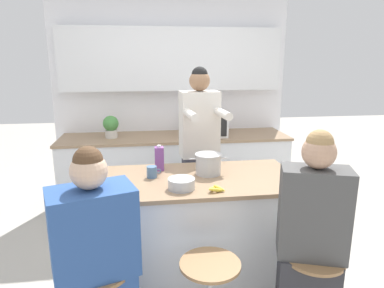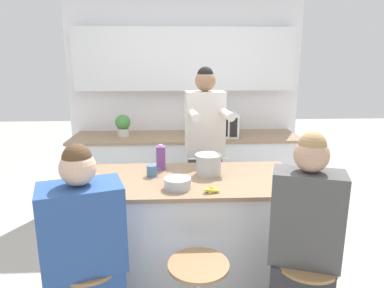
{
  "view_description": "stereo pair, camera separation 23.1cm",
  "coord_description": "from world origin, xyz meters",
  "px_view_note": "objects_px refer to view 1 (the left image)",
  "views": [
    {
      "loc": [
        -0.36,
        -2.47,
        1.82
      ],
      "look_at": [
        0.0,
        0.08,
        1.18
      ],
      "focal_mm": 32.0,
      "sensor_mm": 36.0,
      "label": 1
    },
    {
      "loc": [
        -0.13,
        -2.49,
        1.82
      ],
      "look_at": [
        0.0,
        0.08,
        1.18
      ],
      "focal_mm": 32.0,
      "sensor_mm": 36.0,
      "label": 2
    }
  ],
  "objects_px": {
    "cooking_pot": "(208,164)",
    "banana_bunch": "(216,189)",
    "juice_carton": "(159,158)",
    "person_cooking": "(199,160)",
    "kitchen_island": "(193,232)",
    "person_wrapped_blanket": "(96,271)",
    "microwave": "(206,124)",
    "person_seated_near": "(310,252)",
    "potted_plant": "(111,126)",
    "coffee_cup_near": "(152,172)",
    "fruit_bowl": "(181,184)"
  },
  "relations": [
    {
      "from": "cooking_pot",
      "to": "banana_bunch",
      "type": "distance_m",
      "value": 0.39
    },
    {
      "from": "person_cooking",
      "to": "person_seated_near",
      "type": "xyz_separation_m",
      "value": [
        0.48,
        -1.33,
        -0.23
      ]
    },
    {
      "from": "cooking_pot",
      "to": "fruit_bowl",
      "type": "bearing_deg",
      "value": -130.07
    },
    {
      "from": "microwave",
      "to": "person_seated_near",
      "type": "bearing_deg",
      "value": -83.22
    },
    {
      "from": "cooking_pot",
      "to": "juice_carton",
      "type": "relative_size",
      "value": 1.42
    },
    {
      "from": "person_wrapped_blanket",
      "to": "potted_plant",
      "type": "distance_m",
      "value": 2.29
    },
    {
      "from": "microwave",
      "to": "person_wrapped_blanket",
      "type": "bearing_deg",
      "value": -114.97
    },
    {
      "from": "potted_plant",
      "to": "kitchen_island",
      "type": "bearing_deg",
      "value": -64.16
    },
    {
      "from": "cooking_pot",
      "to": "juice_carton",
      "type": "bearing_deg",
      "value": 158.14
    },
    {
      "from": "coffee_cup_near",
      "to": "banana_bunch",
      "type": "xyz_separation_m",
      "value": [
        0.43,
        -0.36,
        -0.02
      ]
    },
    {
      "from": "cooking_pot",
      "to": "microwave",
      "type": "relative_size",
      "value": 0.63
    },
    {
      "from": "person_wrapped_blanket",
      "to": "coffee_cup_near",
      "type": "relative_size",
      "value": 12.47
    },
    {
      "from": "person_wrapped_blanket",
      "to": "cooking_pot",
      "type": "distance_m",
      "value": 1.17
    },
    {
      "from": "cooking_pot",
      "to": "banana_bunch",
      "type": "xyz_separation_m",
      "value": [
        -0.02,
        -0.38,
        -0.06
      ]
    },
    {
      "from": "potted_plant",
      "to": "coffee_cup_near",
      "type": "bearing_deg",
      "value": -73.72
    },
    {
      "from": "juice_carton",
      "to": "banana_bunch",
      "type": "bearing_deg",
      "value": -55.8
    },
    {
      "from": "juice_carton",
      "to": "coffee_cup_near",
      "type": "bearing_deg",
      "value": -110.67
    },
    {
      "from": "person_seated_near",
      "to": "microwave",
      "type": "distance_m",
      "value": 2.25
    },
    {
      "from": "fruit_bowl",
      "to": "cooking_pot",
      "type": "bearing_deg",
      "value": 49.93
    },
    {
      "from": "banana_bunch",
      "to": "microwave",
      "type": "height_order",
      "value": "microwave"
    },
    {
      "from": "coffee_cup_near",
      "to": "juice_carton",
      "type": "bearing_deg",
      "value": 69.33
    },
    {
      "from": "person_cooking",
      "to": "cooking_pot",
      "type": "xyz_separation_m",
      "value": [
        -0.02,
        -0.55,
        0.13
      ]
    },
    {
      "from": "fruit_bowl",
      "to": "microwave",
      "type": "relative_size",
      "value": 0.4
    },
    {
      "from": "person_wrapped_blanket",
      "to": "potted_plant",
      "type": "height_order",
      "value": "person_wrapped_blanket"
    },
    {
      "from": "kitchen_island",
      "to": "banana_bunch",
      "type": "relative_size",
      "value": 12.33
    },
    {
      "from": "cooking_pot",
      "to": "microwave",
      "type": "distance_m",
      "value": 1.44
    },
    {
      "from": "cooking_pot",
      "to": "potted_plant",
      "type": "bearing_deg",
      "value": 120.94
    },
    {
      "from": "person_wrapped_blanket",
      "to": "banana_bunch",
      "type": "bearing_deg",
      "value": 9.19
    },
    {
      "from": "person_cooking",
      "to": "person_wrapped_blanket",
      "type": "bearing_deg",
      "value": -125.63
    },
    {
      "from": "person_wrapped_blanket",
      "to": "coffee_cup_near",
      "type": "distance_m",
      "value": 0.89
    },
    {
      "from": "kitchen_island",
      "to": "person_wrapped_blanket",
      "type": "distance_m",
      "value": 0.98
    },
    {
      "from": "person_cooking",
      "to": "person_seated_near",
      "type": "distance_m",
      "value": 1.43
    },
    {
      "from": "person_wrapped_blanket",
      "to": "juice_carton",
      "type": "distance_m",
      "value": 1.08
    },
    {
      "from": "banana_bunch",
      "to": "potted_plant",
      "type": "distance_m",
      "value": 2.05
    },
    {
      "from": "cooking_pot",
      "to": "banana_bunch",
      "type": "bearing_deg",
      "value": -92.72
    },
    {
      "from": "microwave",
      "to": "potted_plant",
      "type": "relative_size",
      "value": 1.83
    },
    {
      "from": "person_wrapped_blanket",
      "to": "banana_bunch",
      "type": "relative_size",
      "value": 10.54
    },
    {
      "from": "person_seated_near",
      "to": "potted_plant",
      "type": "height_order",
      "value": "person_seated_near"
    },
    {
      "from": "banana_bunch",
      "to": "juice_carton",
      "type": "bearing_deg",
      "value": 124.2
    },
    {
      "from": "fruit_bowl",
      "to": "microwave",
      "type": "xyz_separation_m",
      "value": [
        0.48,
        1.72,
        0.09
      ]
    },
    {
      "from": "fruit_bowl",
      "to": "coffee_cup_near",
      "type": "relative_size",
      "value": 1.73
    },
    {
      "from": "kitchen_island",
      "to": "cooking_pot",
      "type": "distance_m",
      "value": 0.56
    },
    {
      "from": "coffee_cup_near",
      "to": "banana_bunch",
      "type": "relative_size",
      "value": 0.84
    },
    {
      "from": "coffee_cup_near",
      "to": "banana_bunch",
      "type": "height_order",
      "value": "coffee_cup_near"
    },
    {
      "from": "cooking_pot",
      "to": "juice_carton",
      "type": "height_order",
      "value": "juice_carton"
    },
    {
      "from": "fruit_bowl",
      "to": "potted_plant",
      "type": "relative_size",
      "value": 0.73
    },
    {
      "from": "juice_carton",
      "to": "potted_plant",
      "type": "bearing_deg",
      "value": 110.83
    },
    {
      "from": "coffee_cup_near",
      "to": "microwave",
      "type": "relative_size",
      "value": 0.23
    },
    {
      "from": "juice_carton",
      "to": "person_cooking",
      "type": "bearing_deg",
      "value": 45.17
    },
    {
      "from": "coffee_cup_near",
      "to": "juice_carton",
      "type": "relative_size",
      "value": 0.52
    }
  ]
}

